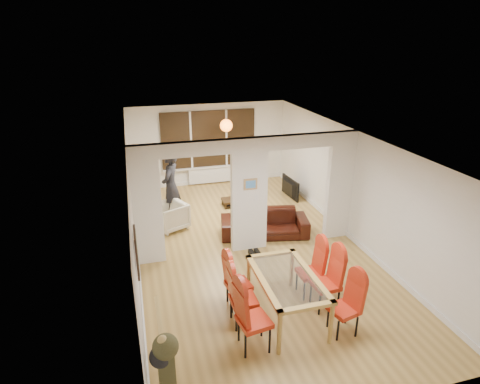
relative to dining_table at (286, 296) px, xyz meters
name	(u,v)px	position (x,y,z in m)	size (l,w,h in m)	color
floor	(249,247)	(0.07, 2.48, -0.40)	(5.00, 9.00, 0.01)	#AC8845
room_walls	(249,195)	(0.07, 2.48, 0.90)	(5.00, 9.00, 2.60)	silver
divider_wall	(249,195)	(0.07, 2.48, 0.90)	(5.00, 0.18, 2.60)	white
bay_window_blinds	(209,139)	(0.07, 6.92, 1.10)	(3.00, 0.08, 1.80)	black
radiator	(210,175)	(0.07, 6.88, -0.10)	(1.40, 0.08, 0.50)	white
pendant_light	(226,126)	(0.37, 5.78, 1.75)	(0.36, 0.36, 0.36)	orange
stair_newel	(162,343)	(-2.18, -0.72, 0.15)	(0.40, 1.20, 1.10)	tan
wall_poster	(136,252)	(-2.40, 0.08, 1.20)	(0.04, 0.52, 0.67)	gray
pillar_photo	(251,184)	(0.07, 2.39, 1.20)	(0.30, 0.03, 0.25)	#4C8CD8
dining_table	(286,296)	(0.00, 0.00, 0.00)	(0.97, 1.72, 0.80)	#A6823D
dining_chair_la	(254,316)	(-0.76, -0.56, 0.18)	(0.47, 0.47, 1.17)	#AF2611
dining_chair_lb	(244,296)	(-0.76, 0.03, 0.14)	(0.43, 0.43, 1.08)	#AF2611
dining_chair_lc	(238,281)	(-0.72, 0.50, 0.11)	(0.41, 0.41, 1.03)	#AF2611
dining_chair_ra	(344,305)	(0.75, -0.62, 0.12)	(0.42, 0.42, 1.04)	#AF2611
dining_chair_rb	(326,281)	(0.76, 0.05, 0.15)	(0.44, 0.44, 1.10)	#AF2611
dining_chair_rc	(310,270)	(0.66, 0.48, 0.13)	(0.43, 0.43, 1.07)	#AF2611
sofa	(264,223)	(0.63, 3.00, -0.10)	(2.10, 0.82, 0.61)	black
armchair	(170,216)	(-1.55, 3.95, -0.06)	(0.76, 0.74, 0.69)	beige
person	(171,186)	(-1.44, 4.48, 0.54)	(0.45, 0.69, 1.89)	black
television	(287,188)	(2.07, 5.12, -0.11)	(0.13, 1.03, 0.59)	black
coffee_table	(238,202)	(0.47, 4.92, -0.30)	(0.89, 0.45, 0.21)	#302010
bottle	(244,192)	(0.70, 5.01, -0.05)	(0.07, 0.07, 0.29)	#143F19
bowl	(242,198)	(0.60, 4.90, -0.17)	(0.23, 0.23, 0.06)	#302010
shoes	(254,253)	(0.10, 2.13, -0.35)	(0.23, 0.25, 0.10)	black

